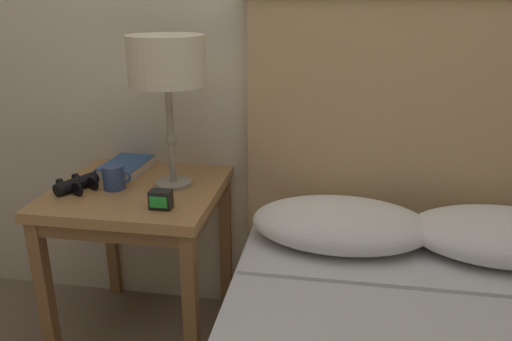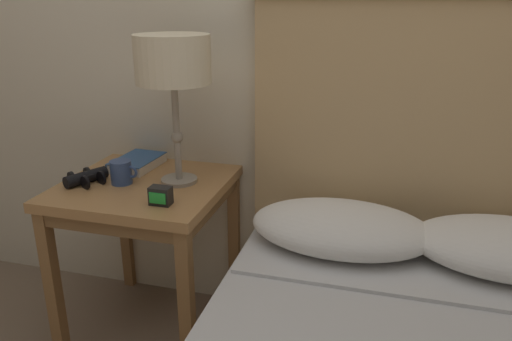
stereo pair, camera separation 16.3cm
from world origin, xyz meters
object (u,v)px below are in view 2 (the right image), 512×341
(alarm_clock, at_px, (161,196))
(nightstand, at_px, (147,202))
(binoculars_pair, at_px, (86,177))
(book_on_nightstand, at_px, (137,162))
(coffee_mug, at_px, (122,172))
(table_lamp, at_px, (173,64))

(alarm_clock, bearing_deg, nightstand, 129.99)
(binoculars_pair, bearing_deg, book_on_nightstand, 66.74)
(alarm_clock, bearing_deg, book_on_nightstand, 128.91)
(coffee_mug, bearing_deg, table_lamp, 19.84)
(nightstand, distance_m, binoculars_pair, 0.23)
(table_lamp, height_order, binoculars_pair, table_lamp)
(book_on_nightstand, relative_size, coffee_mug, 2.16)
(book_on_nightstand, distance_m, binoculars_pair, 0.23)
(table_lamp, relative_size, book_on_nightstand, 2.34)
(coffee_mug, distance_m, alarm_clock, 0.26)
(nightstand, bearing_deg, book_on_nightstand, 127.46)
(nightstand, height_order, binoculars_pair, binoculars_pair)
(nightstand, bearing_deg, alarm_clock, -50.01)
(nightstand, height_order, alarm_clock, alarm_clock)
(nightstand, distance_m, coffee_mug, 0.15)
(table_lamp, bearing_deg, binoculars_pair, -162.37)
(book_on_nightstand, height_order, alarm_clock, alarm_clock)
(binoculars_pair, bearing_deg, nightstand, 20.40)
(binoculars_pair, distance_m, coffee_mug, 0.13)
(book_on_nightstand, bearing_deg, binoculars_pair, -113.26)
(binoculars_pair, xyz_separation_m, coffee_mug, (0.13, 0.03, 0.02))
(nightstand, xyz_separation_m, alarm_clock, (0.15, -0.18, 0.11))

